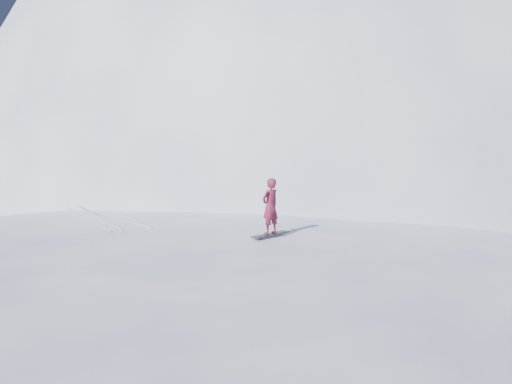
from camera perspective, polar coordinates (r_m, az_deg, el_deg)
ground at (r=13.62m, az=-9.89°, el=-15.90°), size 400.00×400.00×0.00m
near_ridge at (r=16.58m, az=-8.95°, el=-11.76°), size 36.00×28.00×4.80m
summit_peak at (r=45.94m, az=9.52°, el=-0.12°), size 60.00×56.00×56.00m
peak_shoulder at (r=35.13m, az=-1.67°, el=-2.02°), size 28.00×24.00×18.00m
wind_bumps at (r=15.47m, az=-13.85°, el=-13.23°), size 16.00×14.40×1.00m
snowboard at (r=14.03m, az=1.63°, el=-4.84°), size 1.34×0.71×0.02m
snowboarder at (r=13.90m, az=1.64°, el=-1.64°), size 0.67×0.55×1.56m
board_tracks at (r=17.97m, az=-17.69°, el=-2.63°), size 2.21×5.95×0.04m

